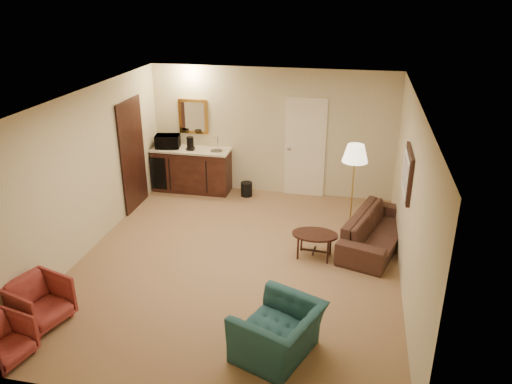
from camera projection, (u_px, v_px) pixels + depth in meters
ground at (238, 262)px, 7.94m from camera, size 6.00×6.00×0.00m
room_walls at (242, 144)px, 7.99m from camera, size 5.02×6.01×2.61m
wetbar_cabinet at (192, 170)px, 10.53m from camera, size 1.64×0.58×0.92m
sofa at (377, 225)px, 8.30m from camera, size 1.13×2.04×0.77m
teal_armchair at (278, 324)px, 5.81m from camera, size 0.95×1.14×0.85m
rose_chair_near at (38, 300)px, 6.41m from camera, size 0.78×0.81×0.68m
rose_chair_far at (2, 339)px, 5.77m from camera, size 0.64×0.66×0.58m
coffee_table at (314, 245)px, 8.01m from camera, size 0.77×0.55×0.42m
floor_lamp at (352, 190)px, 8.57m from camera, size 0.55×0.55×1.64m
waste_bin at (247, 189)px, 10.36m from camera, size 0.25×0.25×0.30m
microwave at (168, 140)px, 10.37m from camera, size 0.54×0.37×0.34m
coffee_maker at (190, 143)px, 10.25m from camera, size 0.18×0.18×0.28m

